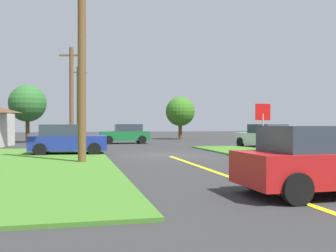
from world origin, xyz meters
name	(u,v)px	position (x,y,z in m)	size (l,w,h in m)	color
ground_plane	(166,155)	(0.00, 0.00, 0.00)	(120.00, 120.00, 0.00)	#2F2F2F
lane_stripe_center	(219,173)	(0.00, -8.00, 0.01)	(0.20, 14.00, 0.01)	yellow
stop_sign	(263,119)	(4.48, -2.23, 1.90)	(0.84, 0.09, 2.67)	#9EA0A8
car_behind_on_main_road	(328,160)	(1.10, -12.33, 0.81)	(4.38, 2.15, 1.62)	red
parked_car_near_building	(67,140)	(-5.12, 1.23, 0.80)	(4.07, 2.30, 1.62)	navy
car_approaching_junction	(125,134)	(-0.63, 12.51, 0.80)	(4.01, 1.94, 1.62)	#196B33
car_on_crossroad	(265,136)	(7.94, 4.43, 0.81)	(2.74, 4.40, 1.62)	silver
utility_pole_near	(82,50)	(-4.42, -3.63, 4.73)	(1.80, 0.34, 9.28)	brown
utility_pole_mid	(71,95)	(-4.97, 9.05, 3.70)	(1.77, 0.60, 7.18)	brown
utility_pole_far	(78,102)	(-4.44, 21.73, 3.93)	(1.80, 0.28, 7.58)	brown
oak_tree_left	(180,112)	(6.08, 20.04, 2.92)	(3.07, 3.07, 4.47)	brown
pine_tree_center	(27,104)	(-8.74, 15.72, 3.40)	(3.20, 3.20, 5.01)	brown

